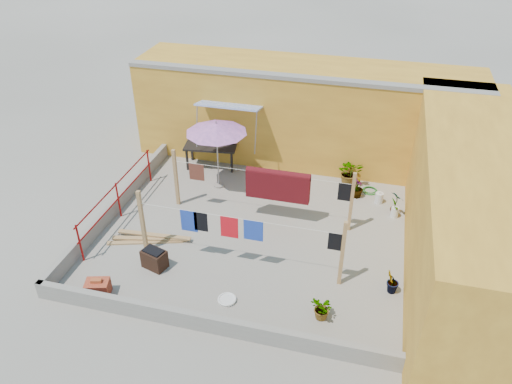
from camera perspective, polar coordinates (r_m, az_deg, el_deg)
ground at (r=13.64m, az=-0.34°, el=-4.65°), size 80.00×80.00×0.00m
wall_back at (r=16.73m, az=5.51°, el=9.04°), size 11.00×3.27×3.21m
wall_right at (r=12.65m, az=23.06°, el=-2.13°), size 2.40×9.00×3.20m
parapet_front at (r=10.97m, az=-5.34°, el=-14.73°), size 8.30×0.16×0.44m
parapet_left at (r=14.91m, az=-15.68°, el=-1.40°), size 0.16×7.30×0.44m
red_railing at (r=14.39m, az=-15.54°, el=-0.31°), size 0.05×4.20×1.10m
clothesline_rig at (r=13.37m, az=1.78°, el=0.06°), size 5.09×2.35×1.80m
patio_umbrella at (r=14.73m, az=-4.56°, el=7.25°), size 2.36×2.36×2.20m
outdoor_table at (r=16.44m, az=-5.19°, el=5.15°), size 1.78×1.07×0.79m
brick_stack at (r=12.26m, az=-17.62°, el=-10.42°), size 0.62×0.52×0.47m
lumber_pile at (r=13.63m, az=-12.03°, el=-5.21°), size 2.15×0.78×0.13m
brazier at (r=12.65m, az=-11.54°, el=-7.47°), size 0.67×0.54×0.52m
white_basin at (r=11.69m, az=-3.33°, el=-12.17°), size 0.44×0.44×0.08m
water_jug_a at (r=14.69m, az=15.56°, el=-2.25°), size 0.22×0.22×0.34m
water_jug_b at (r=15.19m, az=13.88°, el=-0.66°), size 0.24×0.24×0.38m
green_hose at (r=15.74m, az=12.88°, el=0.18°), size 0.48×0.48×0.07m
plant_back_a at (r=15.78m, az=10.68°, el=2.24°), size 0.91×0.83×0.86m
plant_back_b at (r=15.25m, az=11.50°, el=0.49°), size 0.45×0.45×0.64m
plant_right_a at (r=14.62m, az=15.71°, el=-1.28°), size 0.49×0.50×0.80m
plant_right_b at (r=12.09m, az=15.29°, el=-9.91°), size 0.43×0.45×0.64m
plant_right_c at (r=11.22m, az=7.63°, el=-13.13°), size 0.66×0.67×0.56m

